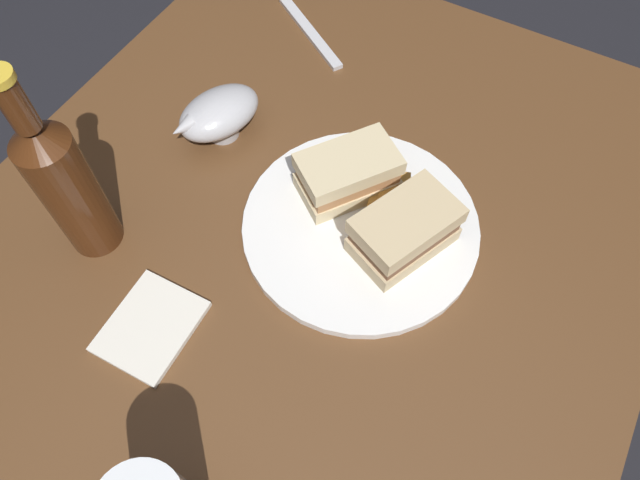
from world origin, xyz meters
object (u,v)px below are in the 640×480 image
sandwich_half_right (348,174)px  cider_bottle (66,184)px  sandwich_half_left (405,230)px  napkin (151,326)px  fork (310,32)px  gravy_boat (218,114)px  plate (360,226)px

sandwich_half_right → cider_bottle: bearing=-48.9°
sandwich_half_left → napkin: (0.23, -0.20, -0.04)m
sandwich_half_left → fork: bearing=-134.2°
cider_bottle → napkin: cider_bottle is taller
gravy_boat → fork: gravy_boat is taller
gravy_boat → fork: bearing=179.2°
gravy_boat → sandwich_half_left: bearing=81.1°
plate → sandwich_half_right: (-0.04, -0.04, 0.04)m
cider_bottle → fork: (-0.44, 0.04, -0.10)m
napkin → gravy_boat: bearing=-161.6°
cider_bottle → gravy_boat: bearing=169.2°
gravy_boat → napkin: bearing=18.4°
sandwich_half_right → cider_bottle: 0.32m
plate → gravy_boat: size_ratio=2.12×
plate → napkin: plate is taller
cider_bottle → napkin: 0.18m
sandwich_half_right → fork: 0.31m
sandwich_half_left → gravy_boat: bearing=-98.9°
sandwich_half_left → cider_bottle: bearing=-63.5°
gravy_boat → cider_bottle: size_ratio=0.52×
napkin → fork: (-0.51, -0.09, -0.00)m
sandwich_half_right → napkin: 0.29m
gravy_boat → napkin: (0.27, 0.09, -0.04)m
plate → sandwich_half_left: 0.07m
plate → sandwich_half_right: sandwich_half_right is taller
gravy_boat → fork: (-0.23, 0.00, -0.04)m
gravy_boat → cider_bottle: bearing=-10.8°
sandwich_half_right → cider_bottle: cider_bottle is taller
cider_bottle → napkin: (0.06, 0.13, -0.10)m
sandwich_half_left → sandwich_half_right: sandwich_half_left is taller
plate → cider_bottle: size_ratio=1.10×
sandwich_half_right → cider_bottle: (0.21, -0.24, 0.06)m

